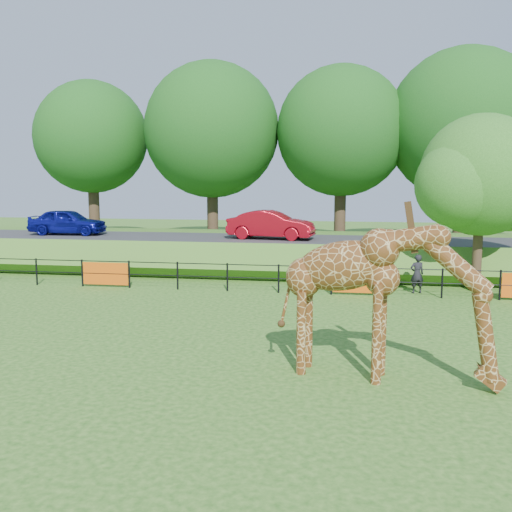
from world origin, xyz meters
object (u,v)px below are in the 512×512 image
(giraffe, at_px, (387,302))
(tree_east, at_px, (484,180))
(car_blue, at_px, (68,222))
(visitor, at_px, (417,274))
(car_red, at_px, (271,225))

(giraffe, xyz_separation_m, tree_east, (4.12, 10.65, 2.56))
(car_blue, distance_m, tree_east, 20.20)
(car_blue, xyz_separation_m, tree_east, (19.51, -4.77, 2.19))
(tree_east, bearing_deg, visitor, -161.23)
(tree_east, bearing_deg, car_red, 153.26)
(giraffe, relative_size, car_blue, 1.22)
(car_blue, height_order, visitor, car_blue)
(car_red, bearing_deg, giraffe, -155.35)
(giraffe, xyz_separation_m, visitor, (1.72, 9.83, -0.98))
(car_red, distance_m, visitor, 8.33)
(giraffe, height_order, tree_east, tree_east)
(giraffe, height_order, car_red, giraffe)
(car_blue, bearing_deg, visitor, -110.74)
(car_blue, distance_m, car_red, 10.77)
(car_red, bearing_deg, visitor, -121.88)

